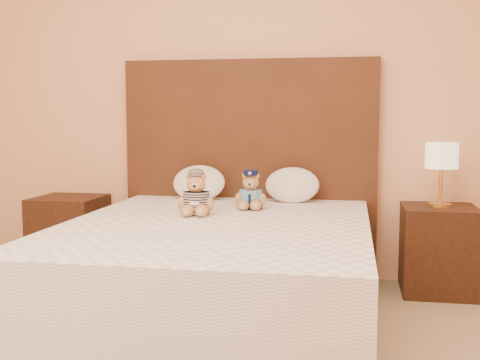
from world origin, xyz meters
name	(u,v)px	position (x,y,z in m)	size (l,w,h in m)	color
bed	(217,272)	(0.00, 1.20, 0.28)	(1.60, 2.00, 0.55)	white
headboard	(249,169)	(0.00, 2.21, 0.75)	(1.75, 0.08, 1.50)	#472615
nightstand_left	(69,235)	(-1.25, 2.00, 0.28)	(0.45, 0.45, 0.55)	#361F11
nightstand_right	(438,250)	(1.25, 2.00, 0.28)	(0.45, 0.45, 0.55)	#361F11
lamp	(442,159)	(1.25, 2.00, 0.85)	(0.20, 0.20, 0.40)	gold
teddy_police	(251,190)	(0.10, 1.68, 0.67)	(0.20, 0.19, 0.23)	#BD7F49
teddy_prisoner	(196,194)	(-0.17, 1.41, 0.67)	(0.22, 0.21, 0.25)	#BD7F49
pillow_left	(199,181)	(-0.31, 2.03, 0.68)	(0.36, 0.23, 0.25)	white
pillow_right	(292,183)	(0.32, 2.03, 0.67)	(0.35, 0.23, 0.25)	white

